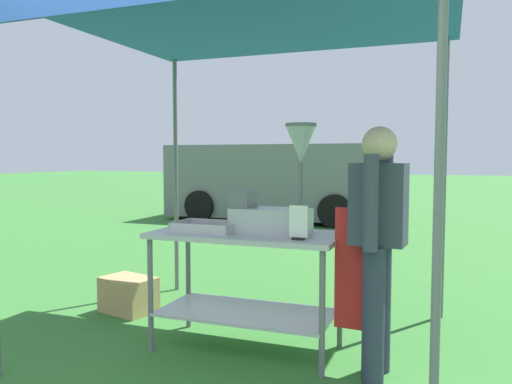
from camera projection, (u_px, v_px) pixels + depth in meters
ground_plane at (354, 244)px, 8.26m from camera, size 70.00×70.00×0.00m
stall_canopy at (251, 23)px, 3.68m from camera, size 2.86×2.52×2.48m
donut_cart at (246, 263)px, 3.71m from camera, size 1.37×0.67×0.87m
donut_tray at (206, 229)px, 3.74m from camera, size 0.46×0.32×0.07m
donut_fryer at (277, 198)px, 3.62m from camera, size 0.61×0.28×0.78m
menu_sign at (298, 225)px, 3.35m from camera, size 0.13×0.05×0.23m
vendor at (377, 238)px, 3.23m from camera, size 0.46×0.54×1.61m
supply_crate at (129, 295)px, 4.64m from camera, size 0.54×0.44×0.32m
van_grey at (279, 181)px, 11.53m from camera, size 4.91×2.14×1.69m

